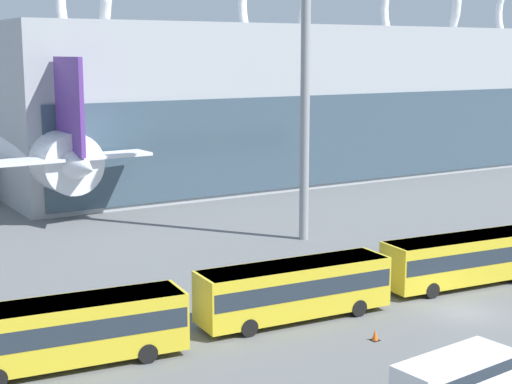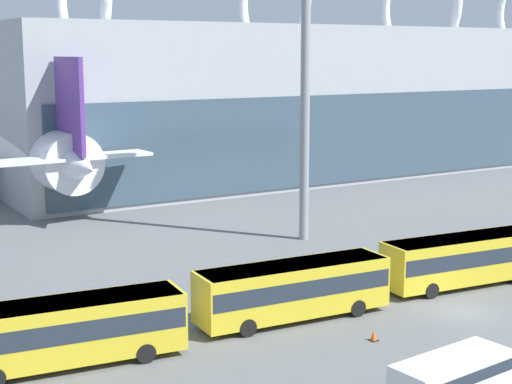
% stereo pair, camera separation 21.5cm
% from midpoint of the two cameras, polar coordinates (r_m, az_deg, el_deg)
% --- Properties ---
extents(ground_plane, '(440.00, 440.00, 0.00)m').
position_cam_midpoint_polar(ground_plane, '(48.42, 14.83, -8.43)').
color(ground_plane, slate).
extents(terminal_building, '(134.04, 19.12, 28.67)m').
position_cam_midpoint_polar(terminal_building, '(117.44, 15.67, 6.98)').
color(terminal_building, '#9EA3A8').
rests_on(terminal_building, ground_plane).
extents(airliner_at_gate_far, '(46.10, 43.38, 14.75)m').
position_cam_midpoint_polar(airliner_at_gate_far, '(86.29, -17.17, 3.16)').
color(airliner_at_gate_far, silver).
rests_on(airliner_at_gate_far, ground_plane).
extents(airliner_parked_remote, '(41.69, 45.68, 13.84)m').
position_cam_midpoint_polar(airliner_parked_remote, '(124.08, 6.15, 5.30)').
color(airliner_parked_remote, silver).
rests_on(airliner_parked_remote, ground_plane).
extents(shuttle_bus_1, '(11.77, 4.06, 3.28)m').
position_cam_midpoint_polar(shuttle_bus_1, '(39.68, -13.67, -9.61)').
color(shuttle_bus_1, gold).
rests_on(shuttle_bus_1, ground_plane).
extents(shuttle_bus_2, '(11.70, 3.62, 3.28)m').
position_cam_midpoint_polar(shuttle_bus_2, '(45.08, 2.68, -6.91)').
color(shuttle_bus_2, gold).
rests_on(shuttle_bus_2, ground_plane).
extents(shuttle_bus_3, '(11.75, 3.88, 3.28)m').
position_cam_midpoint_polar(shuttle_bus_3, '(53.17, 14.78, -4.59)').
color(shuttle_bus_3, gold).
rests_on(shuttle_bus_3, ground_plane).
extents(service_van_foreground, '(6.07, 2.66, 2.10)m').
position_cam_midpoint_polar(service_van_foreground, '(36.06, 14.02, -12.83)').
color(service_van_foreground, silver).
rests_on(service_van_foreground, ground_plane).
extents(floodlight_mast, '(2.48, 2.48, 24.16)m').
position_cam_midpoint_polar(floodlight_mast, '(62.83, 3.52, 9.50)').
color(floodlight_mast, gray).
rests_on(floodlight_mast, ground_plane).
extents(lane_stripe_0, '(7.25, 2.31, 0.01)m').
position_cam_midpoint_polar(lane_stripe_0, '(44.37, -11.71, -10.03)').
color(lane_stripe_0, silver).
rests_on(lane_stripe_0, ground_plane).
extents(traffic_cone_0, '(0.46, 0.46, 0.59)m').
position_cam_midpoint_polar(traffic_cone_0, '(42.84, 8.51, -10.26)').
color(traffic_cone_0, black).
rests_on(traffic_cone_0, ground_plane).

